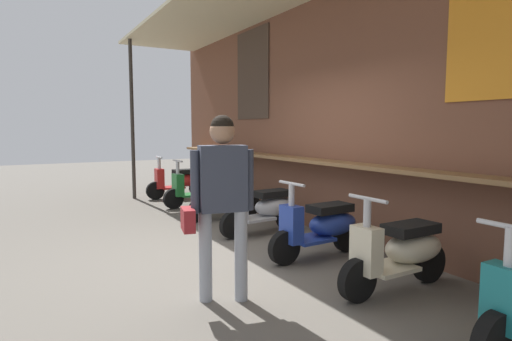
{
  "coord_description": "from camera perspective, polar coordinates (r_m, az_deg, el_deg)",
  "views": [
    {
      "loc": [
        4.64,
        -2.14,
        1.58
      ],
      "look_at": [
        -1.16,
        1.2,
        0.91
      ],
      "focal_mm": 29.25,
      "sensor_mm": 36.0,
      "label": 1
    }
  ],
  "objects": [
    {
      "name": "shopper_with_handbag",
      "position": [
        3.77,
        -4.8,
        -2.51
      ],
      "size": [
        0.33,
        0.68,
        1.7
      ],
      "rotation": [
        0.0,
        0.0,
        -0.23
      ],
      "color": "#999EA8",
      "rests_on": "ground_plane"
    },
    {
      "name": "scooter_blue",
      "position": [
        5.25,
        9.09,
        -7.49
      ],
      "size": [
        0.46,
        1.4,
        0.97
      ],
      "rotation": [
        0.0,
        0.0,
        -1.53
      ],
      "color": "#233D9E",
      "rests_on": "ground_plane"
    },
    {
      "name": "scooter_black",
      "position": [
        7.39,
        -3.64,
        -3.57
      ],
      "size": [
        0.47,
        1.4,
        0.97
      ],
      "rotation": [
        0.0,
        0.0,
        -1.52
      ],
      "color": "black",
      "rests_on": "ground_plane"
    },
    {
      "name": "scooter_cream",
      "position": [
        4.4,
        19.32,
        -10.35
      ],
      "size": [
        0.46,
        1.4,
        0.97
      ],
      "rotation": [
        0.0,
        0.0,
        -1.56
      ],
      "color": "beige",
      "rests_on": "ground_plane"
    },
    {
      "name": "market_stall_facade",
      "position": [
        6.18,
        11.35,
        9.82
      ],
      "size": [
        11.63,
        2.11,
        3.74
      ],
      "color": "brown",
      "rests_on": "ground_plane"
    },
    {
      "name": "scooter_green",
      "position": [
        8.61,
        -7.63,
        -2.28
      ],
      "size": [
        0.46,
        1.4,
        0.97
      ],
      "rotation": [
        0.0,
        0.0,
        -1.53
      ],
      "color": "#237533",
      "rests_on": "ground_plane"
    },
    {
      "name": "scooter_red",
      "position": [
        9.73,
        -10.31,
        -1.41
      ],
      "size": [
        0.46,
        1.4,
        0.97
      ],
      "rotation": [
        0.0,
        0.0,
        -1.61
      ],
      "color": "red",
      "rests_on": "ground_plane"
    },
    {
      "name": "scooter_silver",
      "position": [
        6.32,
        1.36,
        -5.15
      ],
      "size": [
        0.49,
        1.4,
        0.97
      ],
      "rotation": [
        0.0,
        0.0,
        -1.5
      ],
      "color": "#B2B5BA",
      "rests_on": "ground_plane"
    },
    {
      "name": "ground_plane",
      "position": [
        5.36,
        -5.0,
        -11.47
      ],
      "size": [
        32.58,
        32.58,
        0.0
      ],
      "primitive_type": "plane",
      "color": "#605B54"
    }
  ]
}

